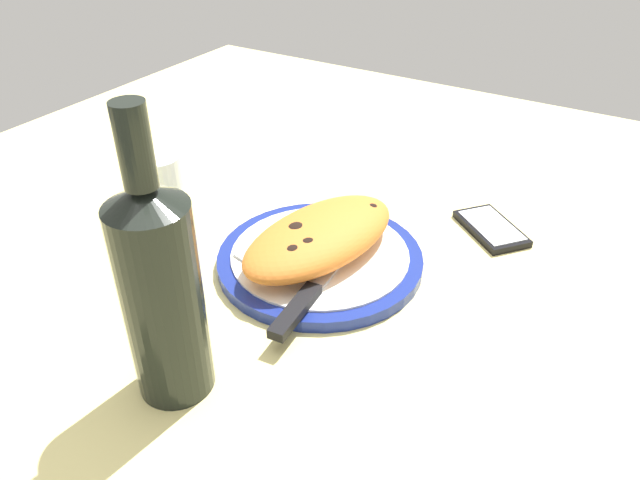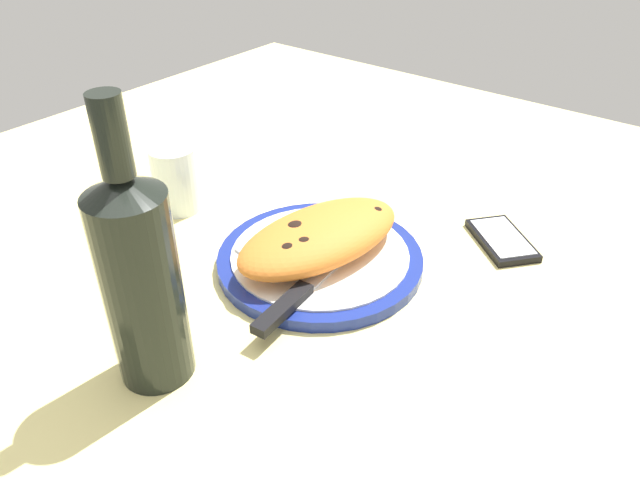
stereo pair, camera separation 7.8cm
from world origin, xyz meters
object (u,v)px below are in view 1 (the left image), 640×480
at_px(plate, 320,259).
at_px(knife, 308,296).
at_px(calzone, 318,234).
at_px(smartphone, 491,228).
at_px(water_glass, 162,192).
at_px(wine_bottle, 161,290).
at_px(fork, 274,240).

bearing_deg(plate, knife, 22.85).
xyz_separation_m(calzone, smartphone, (-0.19, 0.17, -0.04)).
bearing_deg(water_glass, calzone, 94.41).
xyz_separation_m(knife, wine_bottle, (0.17, -0.06, 0.10)).
bearing_deg(knife, smartphone, 155.41).
bearing_deg(smartphone, wine_bottle, -22.46).
distance_m(calzone, water_glass, 0.26).
xyz_separation_m(fork, wine_bottle, (0.25, 0.05, 0.10)).
distance_m(plate, water_glass, 0.26).
relative_size(fork, water_glass, 1.54).
height_order(plate, knife, knife).
relative_size(plate, knife, 1.17).
height_order(fork, knife, knife).
height_order(knife, water_glass, water_glass).
height_order(water_glass, wine_bottle, wine_bottle).
bearing_deg(wine_bottle, water_glass, -134.67).
distance_m(smartphone, water_glass, 0.48).
bearing_deg(wine_bottle, fork, -168.88).
relative_size(plate, calzone, 1.03).
xyz_separation_m(calzone, knife, (0.09, 0.04, -0.02)).
bearing_deg(knife, fork, -127.84).
height_order(fork, smartphone, fork).
bearing_deg(knife, water_glass, -103.82).
height_order(calzone, knife, calzone).
xyz_separation_m(plate, fork, (0.01, -0.07, 0.01)).
xyz_separation_m(plate, calzone, (-0.00, -0.00, 0.04)).
xyz_separation_m(knife, water_glass, (-0.07, -0.30, 0.02)).
height_order(fork, water_glass, water_glass).
xyz_separation_m(plate, knife, (0.09, 0.04, 0.01)).
xyz_separation_m(smartphone, water_glass, (0.21, -0.43, 0.04)).
height_order(smartphone, water_glass, water_glass).
distance_m(plate, calzone, 0.04).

